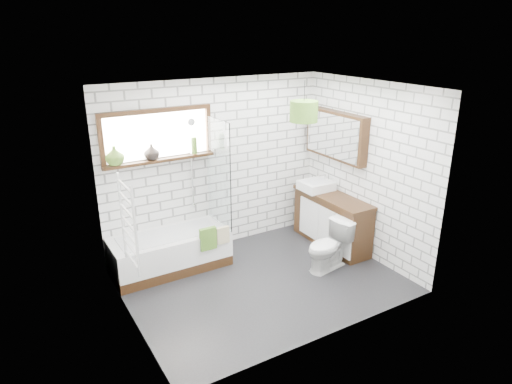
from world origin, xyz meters
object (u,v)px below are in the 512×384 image
vanity (332,220)px  basin (316,186)px  toilet (329,246)px  pendant (304,111)px  bathtub (170,252)px

vanity → basin: 0.58m
basin → toilet: bearing=-117.1°
basin → toilet: (-0.46, -0.91, -0.52)m
toilet → basin: bearing=143.4°
basin → pendant: bearing=-147.2°
toilet → pendant: (-0.09, 0.55, 1.76)m
vanity → basin: size_ratio=2.99×
vanity → pendant: (-0.61, -0.02, 1.70)m
toilet → vanity: bearing=127.9°
vanity → pendant: size_ratio=3.71×
vanity → pendant: pendant is taller
bathtub → vanity: (2.38, -0.54, 0.14)m
vanity → bathtub: bearing=167.2°
vanity → toilet: (-0.52, -0.57, -0.06)m
basin → toilet: size_ratio=0.69×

